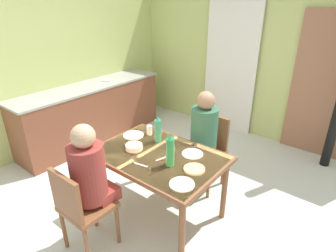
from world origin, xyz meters
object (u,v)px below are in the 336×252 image
chair_far_diner (208,147)px  serving_bowl_center (134,147)px  dining_table (159,161)px  person_near_diner (89,171)px  chair_near_diner (80,206)px  water_bottle_green_far (158,130)px  person_far_diner (203,130)px  water_bottle_green_near (170,151)px  kitchen_counter (92,112)px

chair_far_diner → serving_bowl_center: (-0.36, -0.87, 0.26)m
dining_table → chair_far_diner: chair_far_diner is taller
person_near_diner → chair_near_diner: bearing=-90.0°
chair_far_diner → person_near_diner: 1.50m
person_near_diner → water_bottle_green_far: person_near_diner is taller
chair_far_diner → person_far_diner: person_far_diner is taller
water_bottle_green_near → chair_near_diner: bearing=-120.7°
dining_table → water_bottle_green_near: size_ratio=4.09×
person_near_diner → water_bottle_green_far: bearing=88.0°
person_near_diner → person_far_diner: size_ratio=1.00×
dining_table → kitchen_counter: bearing=160.7°
chair_near_diner → serving_bowl_center: (-0.05, 0.71, 0.26)m
kitchen_counter → dining_table: (1.99, -0.70, 0.20)m
dining_table → water_bottle_green_near: (0.21, -0.08, 0.22)m
dining_table → water_bottle_green_far: (-0.18, 0.20, 0.21)m
chair_near_diner → water_bottle_green_near: bearing=59.3°
chair_near_diner → person_far_diner: (0.31, 1.44, 0.28)m
chair_far_diner → serving_bowl_center: chair_far_diner is taller
person_near_diner → serving_bowl_center: (-0.05, 0.57, -0.03)m
person_near_diner → person_far_diner: 1.34m
chair_far_diner → water_bottle_green_near: 0.95m
chair_far_diner → person_near_diner: (-0.31, -1.44, 0.28)m
person_far_diner → water_bottle_green_far: person_far_diner is taller
water_bottle_green_near → serving_bowl_center: bearing=179.5°
dining_table → chair_near_diner: (-0.21, -0.79, -0.15)m
person_far_diner → dining_table: bearing=81.0°
chair_near_diner → water_bottle_green_far: (0.03, 0.99, 0.36)m
chair_near_diner → water_bottle_green_near: 0.90m
kitchen_counter → water_bottle_green_near: (2.20, -0.78, 0.42)m
person_far_diner → person_near_diner: bearing=76.5°
kitchen_counter → chair_far_diner: kitchen_counter is taller
dining_table → chair_far_diner: bearing=82.5°
serving_bowl_center → water_bottle_green_far: bearing=75.1°
water_bottle_green_near → serving_bowl_center: water_bottle_green_near is taller
person_far_diner → water_bottle_green_far: size_ratio=2.73×
chair_near_diner → person_far_diner: 1.50m
chair_near_diner → chair_far_diner: 1.61m
chair_far_diner → chair_near_diner: bearing=78.8°
dining_table → water_bottle_green_near: water_bottle_green_near is taller
kitchen_counter → chair_far_diner: bearing=2.5°
water_bottle_green_far → person_far_diner: bearing=57.6°
chair_near_diner → chair_far_diner: (0.31, 1.58, 0.00)m
kitchen_counter → person_near_diner: bearing=-37.2°
water_bottle_green_near → chair_far_diner: bearing=96.9°
kitchen_counter → chair_far_diner: size_ratio=2.82×
serving_bowl_center → person_near_diner: bearing=-85.5°
kitchen_counter → water_bottle_green_far: (1.81, -0.49, 0.41)m
person_far_diner → serving_bowl_center: bearing=63.8°
chair_near_diner → serving_bowl_center: chair_near_diner is taller
dining_table → person_far_diner: (0.10, 0.65, 0.13)m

